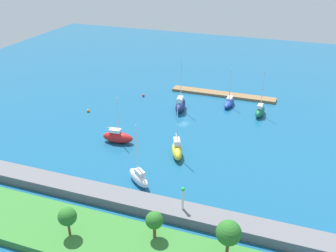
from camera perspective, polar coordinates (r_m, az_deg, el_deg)
water at (r=88.89m, az=2.16°, el=1.80°), size 160.00×160.00×0.00m
pier_dock at (r=100.23m, az=8.13°, el=4.67°), size 26.66×2.96×0.64m
breakwater at (r=60.87m, az=-8.06°, el=-10.40°), size 64.10×3.83×1.56m
shoreline_park at (r=55.19m, az=-12.38°, el=-15.64°), size 54.86×9.49×1.15m
harbor_beacon at (r=55.54m, az=2.22°, el=-10.43°), size 0.56×0.56×3.73m
park_tree_mideast at (r=51.22m, az=-2.04°, el=-13.83°), size 2.35×2.35×3.99m
park_tree_midwest at (r=52.97m, az=-14.69°, el=-12.87°), size 2.49×2.49×4.33m
park_tree_east at (r=48.94m, az=8.97°, el=-15.40°), size 3.17×3.17×5.09m
sailboat_white_far_north at (r=64.11m, az=-4.36°, el=-7.61°), size 5.48×4.73×10.75m
sailboat_green_off_beacon at (r=90.05m, az=13.48°, el=2.22°), size 2.23×5.73×10.60m
sailboat_yellow_mid_basin at (r=71.43m, az=1.34°, el=-3.53°), size 4.03×6.17×11.81m
sailboat_navy_by_breakwater at (r=89.90m, az=1.85°, el=3.14°), size 2.80×6.85×13.08m
sailboat_blue_near_pier at (r=93.83m, az=9.03°, el=3.47°), size 2.27×5.97×9.56m
sailboat_red_east_end at (r=76.72m, az=-7.47°, el=-1.61°), size 6.37×2.76×9.62m
mooring_buoy_orange at (r=91.60m, az=-11.74°, el=2.24°), size 0.68×0.68×0.68m
mooring_buoy_red at (r=98.74m, az=-3.68°, el=4.55°), size 0.63×0.63×0.63m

